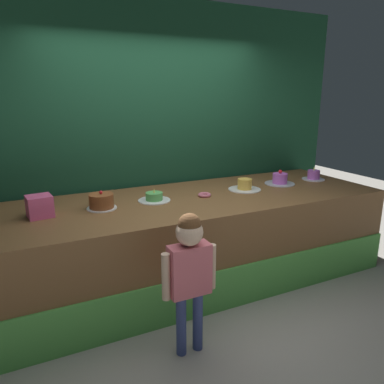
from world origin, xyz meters
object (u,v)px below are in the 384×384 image
at_px(donut, 205,195).
at_px(cake_left, 101,202).
at_px(cake_center_right, 245,186).
at_px(cake_right, 280,180).
at_px(cake_far_right, 314,176).
at_px(pink_box, 40,206).
at_px(cake_center_left, 154,197).
at_px(child_figure, 189,265).

bearing_deg(donut, cake_left, 177.93).
relative_size(cake_left, cake_center_right, 0.76).
xyz_separation_m(donut, cake_right, (1.02, 0.09, 0.04)).
bearing_deg(cake_center_right, cake_right, 5.19).
xyz_separation_m(donut, cake_far_right, (1.54, 0.10, 0.03)).
height_order(pink_box, cake_right, pink_box).
bearing_deg(cake_center_left, cake_far_right, 0.76).
relative_size(donut, cake_center_right, 0.38).
relative_size(donut, cake_center_left, 0.42).
bearing_deg(child_figure, pink_box, 130.65).
height_order(cake_center_right, cake_right, cake_right).
bearing_deg(cake_far_right, cake_left, -178.67).
bearing_deg(donut, cake_center_left, 172.29).
bearing_deg(cake_left, cake_center_left, 3.61).
bearing_deg(cake_right, child_figure, -146.75).
bearing_deg(child_figure, cake_left, 110.07).
xyz_separation_m(child_figure, cake_left, (-0.38, 1.04, 0.25)).
distance_m(cake_right, cake_far_right, 0.51).
relative_size(pink_box, cake_center_left, 0.63).
bearing_deg(donut, pink_box, 178.63).
bearing_deg(cake_right, cake_center_left, -179.12).
height_order(child_figure, cake_center_right, child_figure).
bearing_deg(cake_right, cake_far_right, 0.40).
bearing_deg(cake_center_right, donut, -174.83).
height_order(pink_box, cake_center_left, pink_box).
relative_size(pink_box, cake_right, 0.58).
distance_m(cake_center_right, cake_right, 0.51).
distance_m(donut, cake_right, 1.03).
relative_size(child_figure, cake_center_left, 3.52).
bearing_deg(cake_far_right, cake_center_right, -177.20).
xyz_separation_m(child_figure, donut, (0.64, 1.00, 0.19)).
relative_size(cake_center_right, cake_right, 1.02).
bearing_deg(donut, cake_far_right, 3.59).
height_order(child_figure, cake_left, child_figure).
relative_size(child_figure, pink_box, 5.55).
bearing_deg(cake_far_right, child_figure, -153.28).
bearing_deg(pink_box, cake_center_right, 0.27).
height_order(cake_right, cake_far_right, cake_right).
relative_size(pink_box, cake_left, 0.74).
bearing_deg(child_figure, cake_center_left, 82.93).
distance_m(cake_left, cake_right, 2.05).
height_order(cake_center_left, cake_far_right, cake_far_right).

